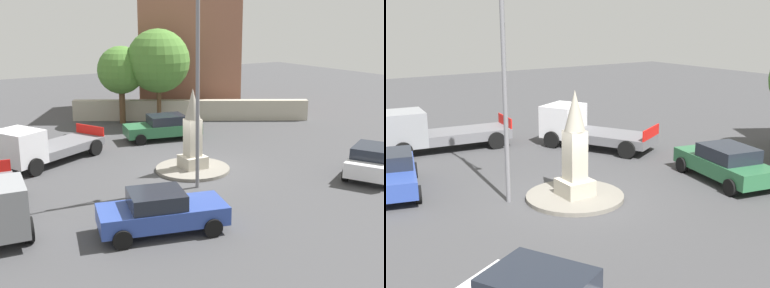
% 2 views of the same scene
% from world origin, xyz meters
% --- Properties ---
extents(ground_plane, '(80.00, 80.00, 0.00)m').
position_xyz_m(ground_plane, '(0.00, 0.00, 0.00)').
color(ground_plane, '#424244').
extents(traffic_island, '(3.54, 3.54, 0.15)m').
position_xyz_m(traffic_island, '(0.00, 0.00, 0.07)').
color(traffic_island, gray).
rests_on(traffic_island, ground).
extents(monument, '(1.11, 1.11, 3.80)m').
position_xyz_m(monument, '(0.00, 0.00, 1.81)').
color(monument, '#B2AA99').
rests_on(monument, traffic_island).
extents(streetlamp, '(3.60, 0.28, 8.75)m').
position_xyz_m(streetlamp, '(-1.06, -2.12, 5.27)').
color(streetlamp, slate).
rests_on(streetlamp, ground).
extents(car_blue_waiting, '(4.67, 2.85, 1.49)m').
position_xyz_m(car_blue_waiting, '(-4.48, -5.28, 0.76)').
color(car_blue_waiting, '#2D479E').
rests_on(car_blue_waiting, ground).
extents(car_green_approaching, '(4.73, 2.74, 1.46)m').
position_xyz_m(car_green_approaching, '(1.65, 6.05, 0.76)').
color(car_green_approaching, '#2D6B42').
rests_on(car_green_approaching, ground).
extents(truck_grey_passing, '(2.83, 6.32, 2.07)m').
position_xyz_m(truck_grey_passing, '(-9.36, -2.21, 0.99)').
color(truck_grey_passing, gray).
rests_on(truck_grey_passing, ground).
extents(truck_white_far_side, '(5.94, 4.41, 2.02)m').
position_xyz_m(truck_white_far_side, '(-6.02, 4.56, 0.95)').
color(truck_white_far_side, silver).
rests_on(truck_white_far_side, ground).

